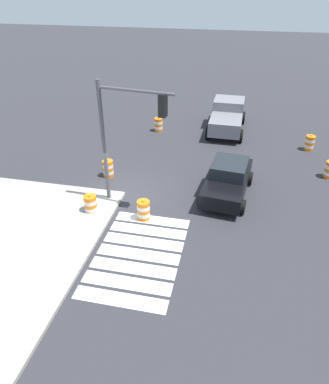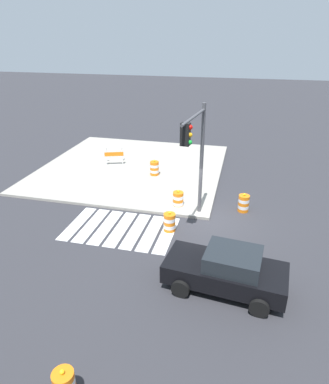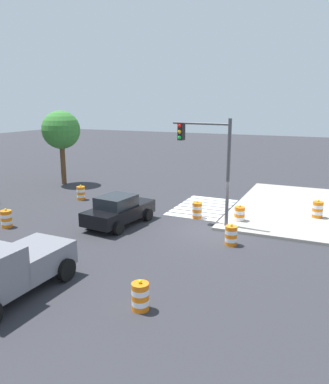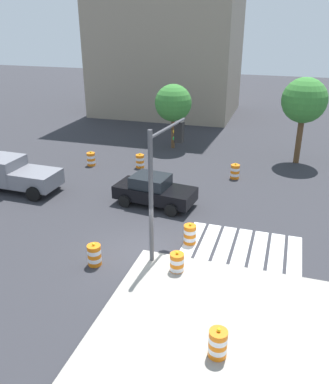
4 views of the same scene
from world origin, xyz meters
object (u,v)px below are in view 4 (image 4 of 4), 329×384
Objects in this scene: traffic_barrel_crosswalk_end at (177,264)px; street_tree_streetside_mid at (173,103)px; street_tree_streetside_near at (304,101)px; traffic_barrel_opposite_curb at (140,161)px; traffic_barrel_near_corner at (94,255)px; traffic_barrel_lane_center at (190,234)px; sports_car at (154,190)px; traffic_light_pole at (163,166)px; traffic_barrel_on_sidewalk at (218,343)px; traffic_barrel_far_curb at (91,159)px; traffic_barrel_median_near at (235,172)px; pickup_truck at (13,174)px.

street_tree_streetside_mid reaches higher than traffic_barrel_crosswalk_end.
street_tree_streetside_near is at bearing 74.19° from traffic_barrel_crosswalk_end.
traffic_barrel_opposite_curb is 5.86m from street_tree_streetside_mid.
traffic_barrel_lane_center is at bearing 40.40° from traffic_barrel_near_corner.
sports_car is 5.61m from traffic_light_pole.
traffic_barrel_near_corner is at bearing 149.15° from traffic_barrel_on_sidewalk.
street_tree_streetside_mid is at bearing 175.84° from street_tree_streetside_near.
traffic_barrel_far_curb is (-9.06, 10.39, 0.00)m from traffic_barrel_crosswalk_end.
traffic_barrel_far_curb is at bearing 143.17° from sports_car.
traffic_barrel_lane_center is 14.14m from street_tree_streetside_near.
traffic_barrel_near_corner is at bearing -109.71° from traffic_barrel_median_near.
traffic_barrel_median_near is at bearing 96.39° from traffic_barrel_on_sidewalk.
traffic_light_pole is (2.33, 1.95, 3.46)m from traffic_barrel_near_corner.
traffic_barrel_near_corner is at bearing -62.33° from traffic_barrel_far_curb.
street_tree_streetside_mid reaches higher than traffic_barrel_opposite_curb.
traffic_barrel_near_corner is (-0.44, -6.23, -0.36)m from sports_car.
traffic_barrel_near_corner is 1.00× the size of traffic_barrel_crosswalk_end.
traffic_barrel_crosswalk_end and traffic_barrel_median_near have the same top height.
sports_car reaches higher than traffic_barrel_lane_center.
pickup_truck is 5.66m from traffic_barrel_far_curb.
traffic_barrel_crosswalk_end is at bearing -24.80° from pickup_truck.
sports_car is at bearing -127.52° from street_tree_streetside_near.
street_tree_streetside_near reaches higher than street_tree_streetside_mid.
pickup_truck is 5.08× the size of traffic_barrel_median_near.
pickup_truck is at bearing -154.90° from traffic_barrel_median_near.
traffic_barrel_crosswalk_end is 0.18× the size of street_tree_streetside_near.
pickup_truck is 5.08× the size of traffic_barrel_on_sidewalk.
traffic_light_pole is at bearing 124.51° from traffic_barrel_crosswalk_end.
traffic_light_pole is at bearing -63.78° from traffic_barrel_opposite_curb.
traffic_barrel_crosswalk_end is (3.39, 0.41, 0.00)m from traffic_barrel_near_corner.
traffic_light_pole is at bearing -100.46° from traffic_barrel_median_near.
sports_car is at bearing 3.63° from pickup_truck.
sports_car is 0.81× the size of traffic_light_pole.
traffic_barrel_near_corner is 12.07m from traffic_barrel_median_near.
traffic_barrel_opposite_curb is at bearing 179.57° from traffic_barrel_median_near.
street_tree_streetside_near is at bearing 20.10° from traffic_barrel_far_curb.
traffic_light_pole reaches higher than pickup_truck.
traffic_barrel_on_sidewalk reaches higher than traffic_barrel_opposite_curb.
traffic_barrel_lane_center and traffic_barrel_opposite_curb have the same top height.
sports_car is at bearing 85.91° from traffic_barrel_near_corner.
traffic_light_pole is at bearing -47.90° from traffic_barrel_far_curb.
traffic_barrel_median_near is 0.18× the size of street_tree_streetside_near.
traffic_barrel_on_sidewalk is (5.28, -9.65, -0.21)m from sports_car.
traffic_barrel_near_corner is 0.21× the size of street_tree_streetside_mid.
traffic_barrel_on_sidewalk is (11.39, -14.22, 0.15)m from traffic_barrel_far_curb.
sports_car is 4.39× the size of traffic_barrel_far_curb.
traffic_barrel_opposite_curb is 0.18× the size of street_tree_streetside_near.
traffic_barrel_median_near is at bearing 3.27° from traffic_barrel_far_curb.
traffic_barrel_crosswalk_end is at bearing 6.90° from traffic_barrel_near_corner.
traffic_barrel_opposite_curb is at bearing 118.14° from sports_car.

